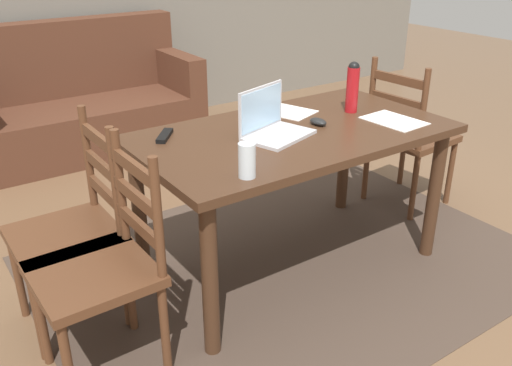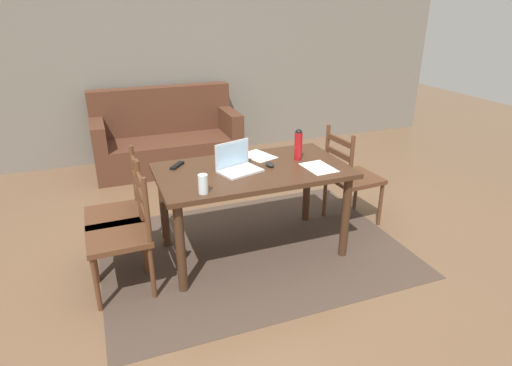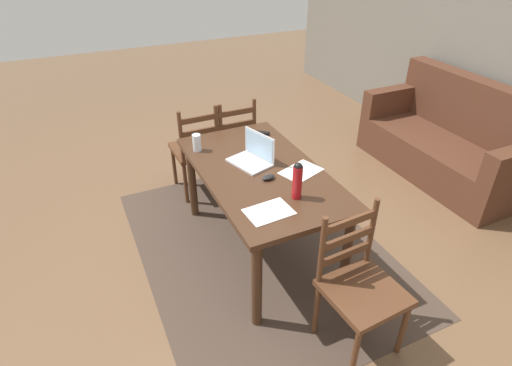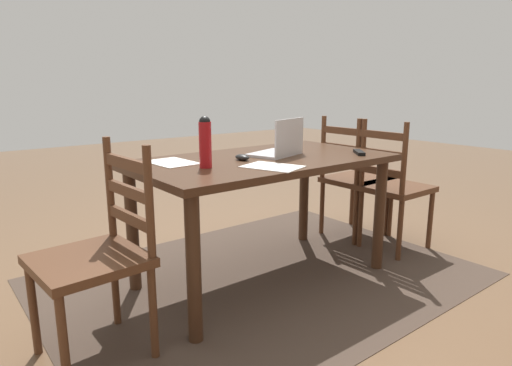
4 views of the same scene
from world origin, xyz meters
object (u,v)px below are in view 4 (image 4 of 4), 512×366
Objects in this scene: chair_left_near at (354,179)px; laptop at (281,146)px; chair_right_far at (98,256)px; tv_remote at (359,152)px; chair_left_far at (391,187)px; drinking_glass at (287,135)px; dining_table at (263,174)px; computer_mouse at (242,157)px; water_bottle at (205,141)px.

laptop is at bearing 10.87° from chair_left_near.
chair_left_near is at bearing -170.91° from chair_right_far.
tv_remote is at bearing 40.90° from chair_left_near.
drinking_glass is (0.56, -0.50, 0.37)m from chair_left_far.
dining_table is 9.05× the size of tv_remote.
chair_right_far is 1.67m from drinking_glass.
dining_table is at bearing 172.62° from computer_mouse.
drinking_glass is (0.56, -0.16, 0.37)m from chair_left_near.
chair_right_far reaches higher than tv_remote.
laptop is 2.19× the size of tv_remote.
water_bottle reaches higher than chair_left_near.
water_bottle is at bearing 8.21° from dining_table.
chair_left_far is 1.26m from computer_mouse.
chair_left_far is at bearing 169.94° from laptop.
tv_remote is at bearing 96.56° from drinking_glass.
water_bottle is (0.57, 0.06, 0.08)m from laptop.
dining_table is 15.38× the size of computer_mouse.
water_bottle is at bearing 8.87° from chair_left_near.
tv_remote is (-1.00, 0.20, -0.13)m from water_bottle.
laptop reaches higher than chair_right_far.
chair_right_far is 0.98m from computer_mouse.
chair_left_far is 0.34m from chair_left_near.
drinking_glass is at bearing -136.82° from laptop.
drinking_glass is at bearing -158.26° from computer_mouse.
water_bottle is 1.91× the size of drinking_glass.
chair_right_far reaches higher than drinking_glass.
chair_right_far is 9.50× the size of computer_mouse.
laptop reaches higher than chair_left_near.
chair_left_far is 6.79× the size of drinking_glass.
chair_left_near is (-0.00, -0.34, 0.00)m from chair_left_far.
chair_left_far is 1.00× the size of chair_left_near.
chair_left_near is at bearing -177.36° from computer_mouse.
chair_right_far is 6.79× the size of drinking_glass.
chair_left_far is 0.59m from tv_remote.
chair_right_far is at bearing 7.70° from laptop.
chair_left_far reaches higher than computer_mouse.
tv_remote is (0.50, 0.09, 0.31)m from chair_left_far.
tv_remote is at bearing 155.22° from dining_table.
water_bottle is (0.43, 0.06, 0.24)m from dining_table.
chair_left_near is (-1.06, -0.17, -0.20)m from dining_table.
chair_left_far is 5.59× the size of tv_remote.
laptop is (-0.13, 0.01, 0.16)m from dining_table.
dining_table is 10.99× the size of drinking_glass.
chair_right_far is at bearing 9.09° from chair_left_near.
drinking_glass is (-0.49, -0.33, 0.17)m from dining_table.
chair_left_far and chair_left_near have the same top height.
water_bottle is 1.57× the size of tv_remote.
laptop is (-1.19, -0.16, 0.36)m from chair_right_far.
computer_mouse is at bearing -2.66° from laptop.
chair_right_far is at bearing 17.84° from drinking_glass.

